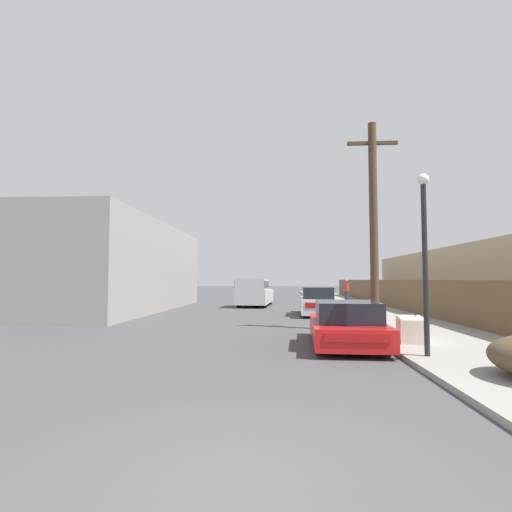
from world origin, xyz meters
TOP-DOWN VIEW (x-y plane):
  - ground_plane at (0.00, 0.00)m, footprint 220.00×220.00m
  - sidewalk_curb at (5.30, 23.50)m, footprint 4.20×63.00m
  - discarded_fridge at (4.09, 7.91)m, footprint 0.99×1.71m
  - parked_sports_car_red at (2.25, 7.62)m, footprint 2.08×4.46m
  - car_parked_mid at (2.34, 17.25)m, footprint 1.90×4.59m
  - pickup_truck at (-1.35, 23.72)m, footprint 2.42×5.69m
  - utility_pole at (3.77, 10.73)m, footprint 1.80×0.29m
  - street_lamp at (3.72, 5.62)m, footprint 0.26×0.26m
  - wooden_fence at (7.25, 22.12)m, footprint 0.08×41.70m
  - building_left_block at (-9.81, 19.98)m, footprint 7.00×16.72m
  - building_right_house at (12.53, 21.55)m, footprint 6.00×22.20m
  - pedestrian at (5.50, 27.35)m, footprint 0.34×0.34m

SIDE VIEW (x-z plane):
  - ground_plane at x=0.00m, z-range 0.00..0.00m
  - sidewalk_curb at x=5.30m, z-range 0.00..0.12m
  - discarded_fridge at x=4.09m, z-range 0.11..0.78m
  - parked_sports_car_red at x=2.25m, z-range -0.05..1.18m
  - car_parked_mid at x=2.34m, z-range -0.05..1.39m
  - pickup_truck at x=-1.35m, z-range -0.01..1.88m
  - wooden_fence at x=7.25m, z-range 0.12..1.81m
  - pedestrian at x=5.50m, z-range 0.15..1.87m
  - building_right_house at x=12.53m, z-range 0.00..3.63m
  - street_lamp at x=3.72m, z-range 0.49..4.63m
  - building_left_block at x=-9.81m, z-range 0.00..5.15m
  - utility_pole at x=3.77m, z-range 0.24..7.61m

